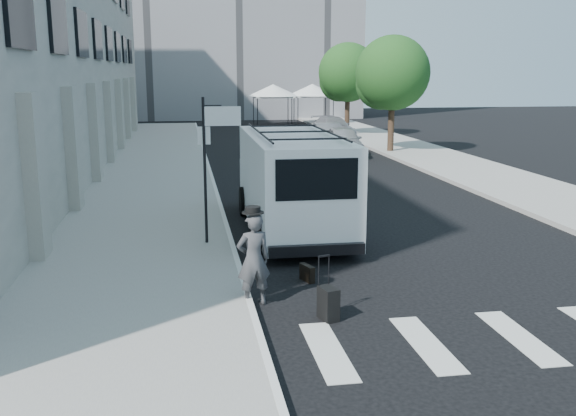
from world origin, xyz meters
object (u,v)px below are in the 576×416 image
object	(u,v)px
cargo_van	(292,181)
parked_car_c	(333,127)
briefcase	(307,273)
parked_car_b	(328,136)
businessman	(253,260)
suitcase	(328,303)
parked_car_a	(343,141)

from	to	relation	value
cargo_van	parked_car_c	distance (m)	24.51
briefcase	parked_car_b	bearing A→B (deg)	56.65
businessman	parked_car_c	xyz separation A→B (m)	(8.41, 29.12, -0.21)
suitcase	cargo_van	size ratio (longest dim) A/B	0.16
suitcase	cargo_van	xyz separation A→B (m)	(0.46, 6.49, 1.04)
parked_car_a	parked_car_c	bearing A→B (deg)	85.83
businessman	suitcase	bearing A→B (deg)	130.92
suitcase	businessman	bearing A→B (deg)	126.62
suitcase	parked_car_a	bearing A→B (deg)	59.33
businessman	parked_car_c	bearing A→B (deg)	-117.64
briefcase	cargo_van	size ratio (longest dim) A/B	0.06
briefcase	parked_car_c	distance (m)	28.85
parked_car_a	parked_car_b	distance (m)	3.37
parked_car_a	parked_car_b	xyz separation A→B (m)	(0.00, 3.37, -0.06)
businessman	parked_car_b	distance (m)	24.94
cargo_van	parked_car_c	xyz separation A→B (m)	(6.75, 23.56, -0.67)
businessman	briefcase	world-z (taller)	businessman
suitcase	parked_car_b	distance (m)	25.53
parked_car_b	parked_car_c	bearing A→B (deg)	76.12
briefcase	suitcase	distance (m)	2.11
briefcase	parked_car_a	world-z (taller)	parked_car_a
cargo_van	parked_car_a	world-z (taller)	cargo_van
parked_car_b	briefcase	bearing A→B (deg)	-101.53
suitcase	parked_car_b	bearing A→B (deg)	61.26
suitcase	parked_car_a	size ratio (longest dim) A/B	0.26
suitcase	parked_car_c	distance (m)	30.90
briefcase	parked_car_a	bearing A→B (deg)	54.35
parked_car_a	parked_car_b	world-z (taller)	parked_car_a
suitcase	cargo_van	world-z (taller)	cargo_van
cargo_van	briefcase	bearing A→B (deg)	-95.33
briefcase	parked_car_c	size ratio (longest dim) A/B	0.10
parked_car_c	parked_car_b	bearing A→B (deg)	-112.24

